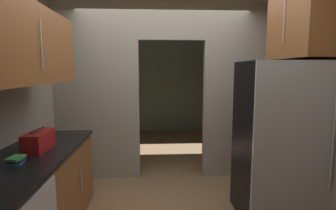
# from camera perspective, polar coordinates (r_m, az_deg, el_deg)

# --- Properties ---
(kitchen_partition) EXTENTS (3.23, 0.12, 2.64)m
(kitchen_partition) POSITION_cam_1_polar(r_m,az_deg,el_deg) (3.99, -1.51, 4.17)
(kitchen_partition) COLOR #9E998C
(kitchen_partition) RESTS_ON ground
(adjoining_room_shell) EXTENTS (3.23, 3.23, 2.64)m
(adjoining_room_shell) POSITION_cam_1_polar(r_m,az_deg,el_deg) (6.12, -1.73, 4.45)
(adjoining_room_shell) COLOR gray
(adjoining_room_shell) RESTS_ON ground
(refrigerator) EXTENTS (0.84, 0.72, 1.73)m
(refrigerator) POSITION_cam_1_polar(r_m,az_deg,el_deg) (3.18, 22.75, -7.13)
(refrigerator) COLOR black
(refrigerator) RESTS_ON ground
(lower_cabinet_run) EXTENTS (0.68, 2.05, 0.88)m
(lower_cabinet_run) POSITION_cam_1_polar(r_m,az_deg,el_deg) (2.85, -27.48, -18.18)
(lower_cabinet_run) COLOR brown
(lower_cabinet_run) RESTS_ON ground
(upper_cabinet_counterside) EXTENTS (0.36, 1.84, 0.69)m
(upper_cabinet_counterside) POSITION_cam_1_polar(r_m,az_deg,el_deg) (2.60, -29.37, 11.42)
(upper_cabinet_counterside) COLOR brown
(upper_cabinet_fridgeside) EXTENTS (0.36, 0.92, 0.86)m
(upper_cabinet_fridgeside) POSITION_cam_1_polar(r_m,az_deg,el_deg) (3.32, 26.62, 16.30)
(upper_cabinet_fridgeside) COLOR brown
(boombox) EXTENTS (0.18, 0.39, 0.21)m
(boombox) POSITION_cam_1_polar(r_m,az_deg,el_deg) (2.82, -26.13, -6.96)
(boombox) COLOR maroon
(boombox) RESTS_ON lower_cabinet_run
(book_stack) EXTENTS (0.12, 0.16, 0.06)m
(book_stack) POSITION_cam_1_polar(r_m,az_deg,el_deg) (2.51, -29.86, -10.27)
(book_stack) COLOR #2D609E
(book_stack) RESTS_ON lower_cabinet_run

